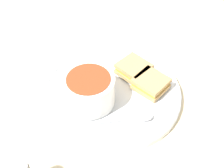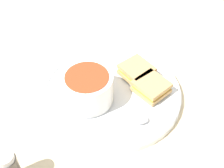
{
  "view_description": "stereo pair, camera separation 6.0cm",
  "coord_description": "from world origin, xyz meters",
  "px_view_note": "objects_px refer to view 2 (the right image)",
  "views": [
    {
      "loc": [
        -0.04,
        -0.49,
        0.55
      ],
      "look_at": [
        0.0,
        0.0,
        0.04
      ],
      "focal_mm": 50.0,
      "sensor_mm": 36.0,
      "label": 1
    },
    {
      "loc": [
        0.02,
        -0.5,
        0.55
      ],
      "look_at": [
        0.0,
        0.0,
        0.04
      ],
      "focal_mm": 50.0,
      "sensor_mm": 36.0,
      "label": 2
    }
  ],
  "objects_px": {
    "soup_bowl": "(88,88)",
    "sandwich_half_near": "(151,87)",
    "sandwich_half_far": "(136,71)",
    "spoon": "(135,120)"
  },
  "relations": [
    {
      "from": "sandwich_half_near",
      "to": "sandwich_half_far",
      "type": "distance_m",
      "value": 0.06
    },
    {
      "from": "sandwich_half_near",
      "to": "sandwich_half_far",
      "type": "relative_size",
      "value": 1.0
    },
    {
      "from": "soup_bowl",
      "to": "sandwich_half_near",
      "type": "height_order",
      "value": "soup_bowl"
    },
    {
      "from": "soup_bowl",
      "to": "sandwich_half_near",
      "type": "xyz_separation_m",
      "value": [
        0.14,
        0.03,
        -0.02
      ]
    },
    {
      "from": "spoon",
      "to": "sandwich_half_far",
      "type": "bearing_deg",
      "value": 84.92
    },
    {
      "from": "soup_bowl",
      "to": "spoon",
      "type": "xyz_separation_m",
      "value": [
        0.11,
        -0.06,
        -0.03
      ]
    },
    {
      "from": "sandwich_half_near",
      "to": "sandwich_half_far",
      "type": "height_order",
      "value": "same"
    },
    {
      "from": "sandwich_half_far",
      "to": "spoon",
      "type": "bearing_deg",
      "value": -91.59
    },
    {
      "from": "soup_bowl",
      "to": "sandwich_half_far",
      "type": "xyz_separation_m",
      "value": [
        0.11,
        0.08,
        -0.02
      ]
    },
    {
      "from": "soup_bowl",
      "to": "sandwich_half_near",
      "type": "distance_m",
      "value": 0.15
    }
  ]
}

